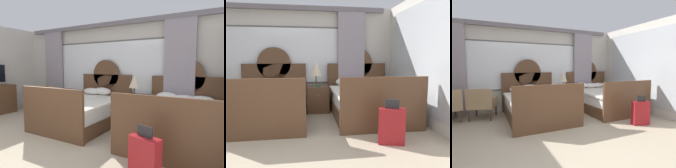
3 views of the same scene
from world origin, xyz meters
The scene contains 8 objects.
wall_back_window centered at (0.00, 3.74, 1.40)m, with size 6.39×0.22×2.70m.
wall_right_mirror centered at (3.22, 1.60, 1.35)m, with size 0.08×4.34×2.70m.
bed_near_window centered at (0.02, 2.62, 0.36)m, with size 1.61×2.18×1.63m.
bed_near_mirror centered at (2.21, 2.63, 0.36)m, with size 1.61×2.18×1.63m.
nightstand_between_beds centered at (1.12, 3.24, 0.33)m, with size 0.53×0.56×0.66m.
table_lamp_on_nightstand centered at (1.08, 3.23, 1.09)m, with size 0.27×0.27×0.62m.
book_on_nightstand centered at (1.10, 3.13, 0.67)m, with size 0.18×0.26×0.03m.
suitcase_on_floor centered at (2.15, 1.04, 0.29)m, with size 0.43×0.28×0.71m.
Camera 2 is at (0.84, -1.97, 1.35)m, focal length 33.55 mm.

